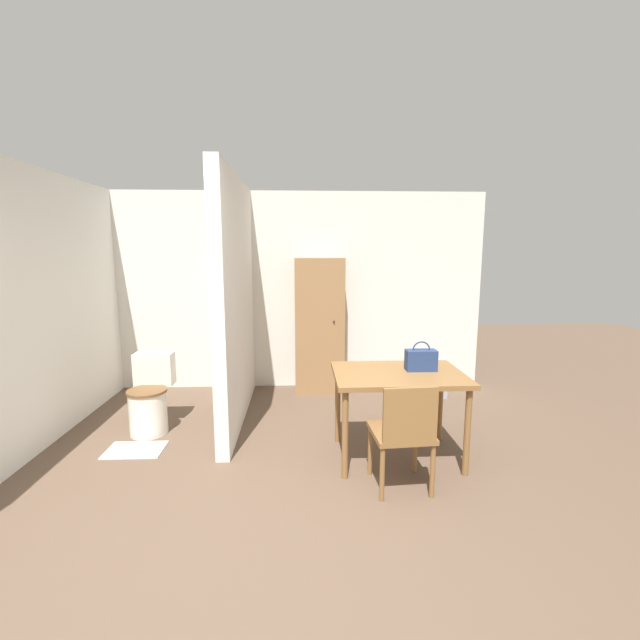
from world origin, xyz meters
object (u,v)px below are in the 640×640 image
handbag (421,360)px  space_heater (432,378)px  wooden_chair (404,431)px  toilet (150,399)px  wooden_cabinet (319,326)px  dining_table (398,382)px

handbag → space_heater: handbag is taller
wooden_chair → handbag: handbag is taller
toilet → wooden_cabinet: size_ratio=0.44×
dining_table → wooden_chair: bearing=-97.9°
wooden_chair → handbag: (0.28, 0.58, 0.38)m
toilet → space_heater: 3.19m
toilet → wooden_cabinet: bearing=34.1°
wooden_chair → toilet: bearing=148.1°
space_heater → wooden_cabinet: bearing=166.6°
handbag → space_heater: size_ratio=0.55×
dining_table → toilet: 2.42m
dining_table → toilet: size_ratio=1.45×
toilet → handbag: 2.63m
dining_table → space_heater: (0.77, 1.51, -0.44)m
dining_table → space_heater: bearing=62.9°
toilet → dining_table: bearing=-16.0°
dining_table → toilet: (-2.30, 0.66, -0.34)m
toilet → space_heater: bearing=15.4°
wooden_chair → wooden_cabinet: (-0.51, 2.35, 0.38)m
toilet → space_heater: (3.08, 0.85, -0.09)m
dining_table → wooden_chair: wooden_chair is taller
wooden_chair → handbag: size_ratio=3.25×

